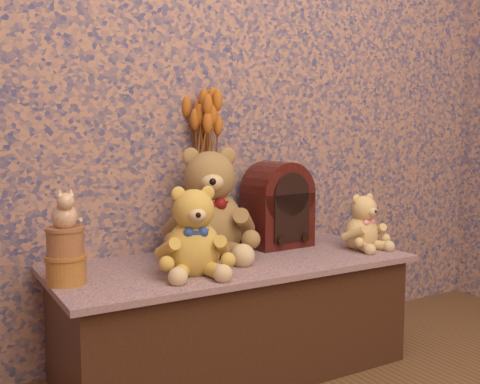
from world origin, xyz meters
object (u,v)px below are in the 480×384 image
object	(u,v)px
teddy_large	(209,198)
biscuit_tin_lower	(66,270)
teddy_small	(361,219)
cathedral_radio	(277,204)
cat_figurine	(64,208)
ceramic_vase	(205,224)
teddy_medium	(193,227)

from	to	relation	value
teddy_large	biscuit_tin_lower	size ratio (longest dim) A/B	3.65
teddy_large	teddy_small	distance (m)	0.59
teddy_small	cathedral_radio	bearing A→B (deg)	136.62
cathedral_radio	cat_figurine	distance (m)	0.85
ceramic_vase	cat_figurine	size ratio (longest dim) A/B	1.66
cathedral_radio	cat_figurine	xyz separation A→B (m)	(-0.83, -0.14, 0.06)
biscuit_tin_lower	cat_figurine	distance (m)	0.18
ceramic_vase	cathedral_radio	bearing A→B (deg)	-15.90
teddy_small	teddy_medium	bearing A→B (deg)	177.30
ceramic_vase	teddy_small	bearing A→B (deg)	-28.34
biscuit_tin_lower	cat_figurine	xyz separation A→B (m)	(0.00, 0.00, 0.18)
teddy_small	ceramic_vase	size ratio (longest dim) A/B	1.15
cathedral_radio	biscuit_tin_lower	xyz separation A→B (m)	(-0.83, -0.14, -0.12)
teddy_medium	teddy_small	xyz separation A→B (m)	(0.71, 0.02, -0.03)
teddy_small	biscuit_tin_lower	xyz separation A→B (m)	(-1.08, 0.06, -0.07)
teddy_medium	cat_figurine	world-z (taller)	teddy_medium
teddy_small	cat_figurine	distance (m)	1.08
teddy_large	cat_figurine	distance (m)	0.54
teddy_small	teddy_large	bearing A→B (deg)	157.70
ceramic_vase	biscuit_tin_lower	xyz separation A→B (m)	(-0.56, -0.22, -0.06)
cathedral_radio	biscuit_tin_lower	world-z (taller)	cathedral_radio
ceramic_vase	cat_figurine	world-z (taller)	cat_figurine
cat_figurine	ceramic_vase	bearing A→B (deg)	24.69
teddy_medium	ceramic_vase	world-z (taller)	teddy_medium
cathedral_radio	ceramic_vase	world-z (taller)	cathedral_radio
teddy_small	biscuit_tin_lower	size ratio (longest dim) A/B	1.98
teddy_medium	biscuit_tin_lower	size ratio (longest dim) A/B	2.59
ceramic_vase	cat_figurine	bearing A→B (deg)	-158.39
cathedral_radio	cat_figurine	size ratio (longest dim) A/B	2.80
teddy_medium	biscuit_tin_lower	xyz separation A→B (m)	(-0.37, 0.07, -0.11)
teddy_small	cathedral_radio	distance (m)	0.32
cathedral_radio	ceramic_vase	xyz separation A→B (m)	(-0.27, 0.08, -0.07)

